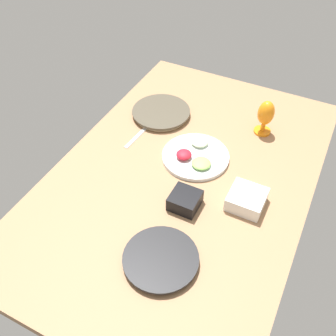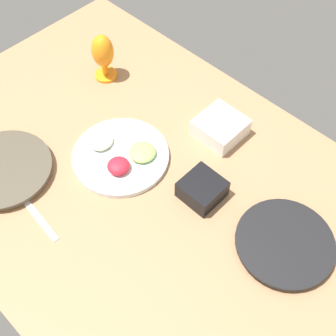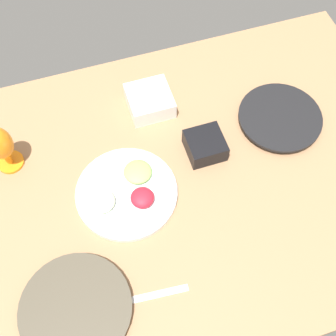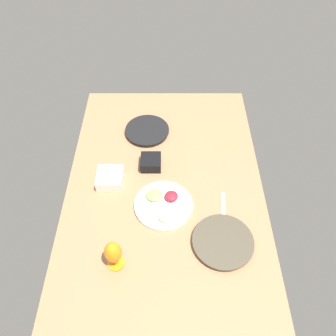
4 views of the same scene
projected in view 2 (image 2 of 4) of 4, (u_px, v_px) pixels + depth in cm
name	position (u px, v px, depth cm)	size (l,w,h in cm)	color
ground_plane	(147.00, 185.00, 134.48)	(160.00, 104.00, 4.00)	#99704C
dinner_plate_left	(284.00, 244.00, 119.42)	(26.59, 26.59, 2.72)	#4C4C51
dinner_plate_right	(4.00, 170.00, 133.50)	(28.82, 28.82, 2.74)	beige
fruit_platter	(121.00, 155.00, 136.70)	(29.62, 29.62, 5.03)	silver
hurricane_glass_orange	(103.00, 53.00, 150.92)	(7.96, 7.96, 17.27)	orange
square_bowl_white	(220.00, 127.00, 140.63)	(13.73, 13.73, 6.27)	white
square_bowl_black	(202.00, 189.00, 127.27)	(11.12, 11.12, 6.11)	black
fork_by_right_plate	(39.00, 218.00, 125.24)	(18.00, 1.80, 0.60)	silver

